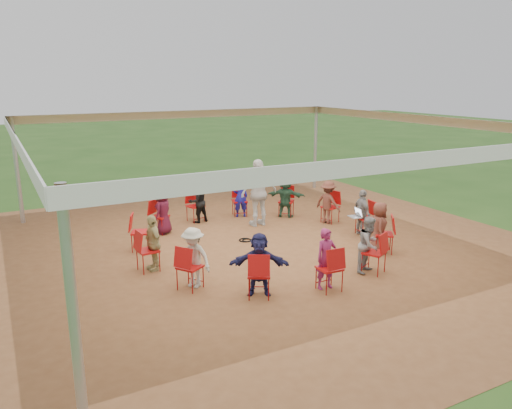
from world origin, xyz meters
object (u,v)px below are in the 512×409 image
chair_8 (190,267)px  chair_12 (384,234)px  person_seated_9 (326,259)px  person_seated_8 (259,264)px  chair_0 (366,218)px  person_seated_0 (362,213)px  laptop (357,214)px  standing_person (259,193)px  chair_7 (148,251)px  person_seated_10 (369,244)px  chair_3 (240,201)px  chair_5 (160,217)px  person_seated_5 (163,211)px  chair_11 (374,253)px  chair_10 (329,269)px  chair_9 (259,275)px  person_seated_4 (198,201)px  person_seated_11 (379,227)px  chair_2 (286,201)px  person_seated_6 (153,243)px  person_seated_2 (285,197)px  cable_coil (246,240)px  person_seated_3 (240,197)px  chair_1 (330,207)px  person_seated_7 (193,258)px  chair_6 (140,232)px  person_seated_1 (328,202)px  chair_4 (195,206)px

chair_8 → chair_12: bearing=55.4°
person_seated_9 → person_seated_8: bearing=166.2°
chair_0 → person_seated_0: person_seated_0 is taller
person_seated_0 → laptop: person_seated_0 is taller
person_seated_0 → standing_person: size_ratio=0.65×
chair_7 → chair_12: size_ratio=1.00×
person_seated_0 → person_seated_10: bearing=152.3°
chair_3 → standing_person: bearing=106.6°
chair_5 → person_seated_5: person_seated_5 is taller
chair_11 → person_seated_5: bearing=96.8°
chair_7 → chair_10: size_ratio=1.00×
chair_12 → person_seated_9: size_ratio=0.74×
chair_9 → person_seated_4: 5.31m
person_seated_4 → person_seated_11: same height
chair_2 → person_seated_6: (-4.76, -2.35, 0.16)m
person_seated_2 → person_seated_6: same height
chair_10 → person_seated_2: bearing=69.7°
chair_0 → chair_5: size_ratio=1.00×
person_seated_2 → person_seated_9: 5.19m
person_seated_9 → cable_coil: person_seated_9 is taller
chair_0 → person_seated_0: size_ratio=0.74×
person_seated_3 → cable_coil: person_seated_3 is taller
chair_2 → chair_7: 5.42m
chair_5 → person_seated_8: size_ratio=0.74×
chair_1 → person_seated_0: bearing=161.2°
person_seated_9 → person_seated_11: same height
person_seated_6 → person_seated_4: bearing=138.5°
chair_1 → person_seated_7: bearing=96.8°
chair_6 → person_seated_9: person_seated_9 is taller
chair_10 → person_seated_0: (2.84, 2.47, 0.16)m
chair_0 → person_seated_9: (-2.95, -2.33, 0.16)m
person_seated_1 → chair_5: bearing=54.5°
chair_7 → person_seated_2: (4.79, 2.27, 0.16)m
person_seated_8 → person_seated_10: size_ratio=1.00×
chair_0 → chair_6: (-5.54, 1.56, 0.00)m
standing_person → cable_coil: (-0.94, -1.05, -0.92)m
chair_10 → person_seated_2: 5.31m
chair_12 → person_seated_6: size_ratio=0.74×
chair_4 → chair_0: bearing=124.6°
chair_2 → person_seated_6: bearing=69.7°
chair_5 → chair_1: bearing=124.6°
chair_8 → person_seated_8: (1.07, -0.85, 0.16)m
chair_5 → person_seated_7: size_ratio=0.74×
chair_12 → person_seated_7: bearing=123.8°
person_seated_6 → laptop: 5.36m
chair_7 → person_seated_8: 2.64m
chair_3 → person_seated_3: 0.20m
chair_1 → chair_7: (-5.63, -1.19, 0.00)m
chair_11 → person_seated_6: bearing=123.8°
person_seated_2 → person_seated_8: (-3.28, -4.43, 0.00)m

